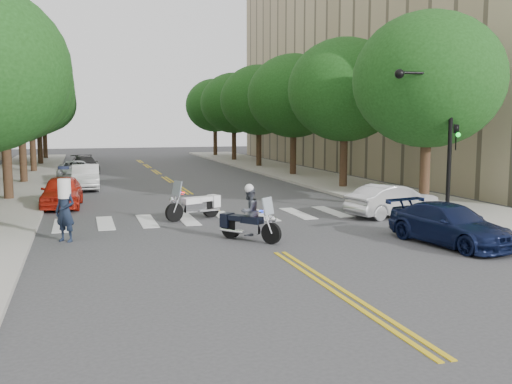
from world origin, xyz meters
name	(u,v)px	position (x,y,z in m)	size (l,w,h in m)	color
ground	(280,253)	(0.00, 0.00, 0.00)	(140.00, 140.00, 0.00)	#38383A
sidewalk_left	(12,183)	(-9.50, 22.00, 0.07)	(5.00, 60.00, 0.15)	#9E9991
sidewalk_right	(302,175)	(9.50, 22.00, 0.07)	(5.00, 60.00, 0.15)	#9E9991
building_right	(470,35)	(26.00, 26.00, 11.00)	(26.00, 44.00, 22.00)	tan
tree_l_1	(3,84)	(-8.80, 14.00, 5.55)	(6.40, 6.40, 8.45)	#382316
tree_l_2	(20,92)	(-8.80, 22.00, 5.55)	(6.40, 6.40, 8.45)	#382316
tree_l_3	(30,98)	(-8.80, 30.00, 5.55)	(6.40, 6.40, 8.45)	#382316
tree_l_4	(38,101)	(-8.80, 38.00, 5.55)	(6.40, 6.40, 8.45)	#382316
tree_l_5	(43,104)	(-8.80, 46.00, 5.55)	(6.40, 6.40, 8.45)	#382316
tree_r_0	(428,80)	(8.80, 6.00, 5.55)	(6.40, 6.40, 8.45)	#382316
tree_r_1	(345,90)	(8.80, 14.00, 5.55)	(6.40, 6.40, 8.45)	#382316
tree_r_2	(294,96)	(8.80, 22.00, 5.55)	(6.40, 6.40, 8.45)	#382316
tree_r_3	(259,100)	(8.80, 30.00, 5.55)	(6.40, 6.40, 8.45)	#382316
tree_r_4	(234,103)	(8.80, 38.00, 5.55)	(6.40, 6.40, 8.45)	#382316
tree_r_5	(215,105)	(8.80, 46.00, 5.55)	(6.40, 6.40, 8.45)	#382316
traffic_signal_pole	(440,124)	(7.72, 3.50, 3.72)	(2.82, 0.42, 6.00)	black
motorcycle_police	(248,215)	(-0.40, 1.90, 0.82)	(1.60, 1.92, 1.84)	black
motorcycle_parked	(198,205)	(-1.12, 6.47, 0.55)	(2.32, 1.22, 1.57)	black
officer_standing	(65,212)	(-5.98, 3.49, 0.97)	(0.71, 0.46, 1.94)	#151E30
convertible	(392,200)	(6.50, 4.74, 0.65)	(1.38, 3.97, 1.31)	#BEBDC0
sedan_blue	(450,225)	(5.43, -0.50, 0.63)	(1.76, 4.33, 1.26)	#0D1638
parked_car_a	(62,192)	(-6.30, 11.29, 0.70)	(1.65, 4.11, 1.40)	red
parked_car_b	(86,177)	(-5.20, 18.00, 0.69)	(1.46, 4.18, 1.38)	white
parked_car_c	(75,171)	(-5.81, 22.67, 0.65)	(2.17, 4.71, 1.31)	#B8BBC0
parked_car_d	(84,165)	(-5.20, 28.17, 0.66)	(1.84, 4.53, 1.32)	black
parked_car_e	(84,163)	(-5.20, 30.02, 0.65)	(1.53, 3.81, 1.30)	gray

